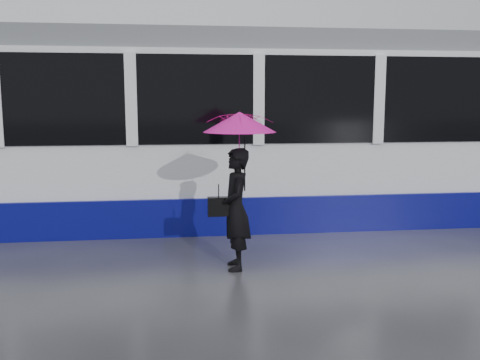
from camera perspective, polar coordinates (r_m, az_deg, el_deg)
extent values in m
plane|color=#2B2B30|center=(7.55, -5.98, -8.41)|extent=(90.00, 90.00, 0.00)
cube|color=#3F3D38|center=(9.26, -6.25, -5.17)|extent=(34.00, 0.07, 0.02)
cube|color=#3F3D38|center=(10.67, -6.40, -3.35)|extent=(34.00, 0.07, 0.02)
cube|color=white|center=(9.97, -19.56, 4.18)|extent=(24.00, 2.40, 2.95)
cube|color=#090B6B|center=(10.12, -19.22, -2.69)|extent=(24.00, 2.56, 0.62)
cube|color=black|center=(9.95, -19.76, 8.06)|extent=(23.00, 2.48, 1.40)
cube|color=slate|center=(10.00, -20.04, 13.65)|extent=(23.60, 2.20, 0.35)
imported|color=black|center=(6.92, -0.46, -3.13)|extent=(0.38, 0.58, 1.58)
imported|color=#FF1581|center=(6.81, -0.05, 4.13)|extent=(0.87, 0.88, 0.79)
cone|color=#FF1581|center=(6.79, -0.05, 6.21)|extent=(0.93, 0.93, 0.26)
cylinder|color=black|center=(6.79, -0.05, 7.47)|extent=(0.01, 0.01, 0.06)
cylinder|color=black|center=(6.86, 0.51, 1.67)|extent=(0.02, 0.02, 0.69)
cube|color=black|center=(6.91, -2.29, -2.84)|extent=(0.28, 0.12, 0.25)
cylinder|color=black|center=(6.87, -2.30, -1.10)|extent=(0.01, 0.01, 0.18)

